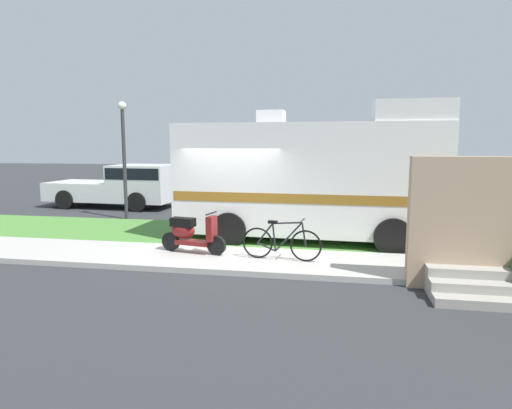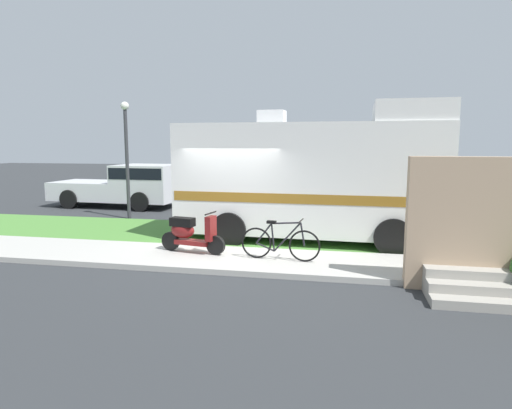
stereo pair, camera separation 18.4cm
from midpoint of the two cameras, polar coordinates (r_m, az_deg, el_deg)
ground_plane at (r=11.11m, az=-3.02°, el=-5.75°), size 80.00×80.00×0.00m
sidewalk at (r=9.97m, az=-4.73°, el=-7.01°), size 24.00×2.00×0.12m
grass_strip at (r=12.52m, az=-1.32°, el=-3.98°), size 24.00×3.40×0.08m
motorhome_rv at (r=11.85m, az=7.84°, el=3.54°), size 6.89×2.80×3.63m
scooter at (r=10.28m, az=-8.00°, el=-3.64°), size 1.62×0.59×0.97m
bicycle at (r=9.56m, az=3.67°, el=-4.93°), size 1.74×0.52×0.90m
pickup_truck_near at (r=18.82m, az=-15.94°, el=2.52°), size 5.33×2.34×1.75m
porch_steps at (r=8.63m, az=26.06°, el=-4.01°), size 2.00×1.26×2.40m
street_lamp_post at (r=15.81m, az=-16.07°, el=7.01°), size 0.28×0.28×4.01m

